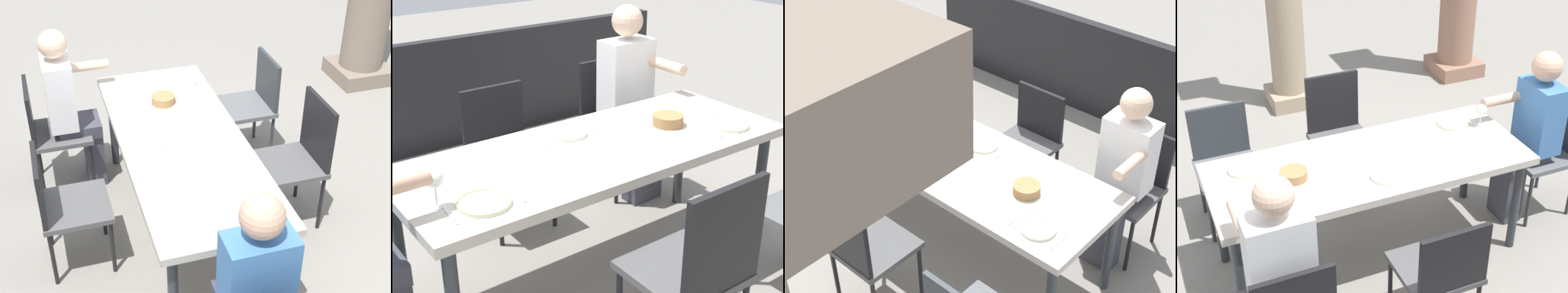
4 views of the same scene
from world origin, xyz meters
TOP-DOWN VIEW (x-y plane):
  - ground_plane at (0.00, 0.00)m, footprint 16.00×16.00m
  - dining_table at (0.00, 0.00)m, footprint 2.06×0.81m
  - chair_west_north at (-0.79, 0.82)m, footprint 0.44×0.44m
  - chair_west_south at (-0.79, -0.82)m, footprint 0.44×0.44m
  - chair_mid_north at (0.09, 0.83)m, footprint 0.44×0.44m
  - chair_mid_south at (0.09, -0.82)m, footprint 0.44×0.44m
  - diner_woman_green at (-0.79, -0.65)m, footprint 0.35×0.49m
  - diner_man_white at (1.25, 0.00)m, footprint 0.50×0.35m
  - plate_0 at (-0.76, 0.22)m, footprint 0.21×0.21m
  - fork_0 at (-0.91, 0.22)m, footprint 0.02×0.17m
  - spoon_0 at (-0.61, 0.22)m, footprint 0.02×0.17m
  - plate_1 at (0.03, -0.21)m, footprint 0.21×0.21m
  - fork_1 at (-0.12, -0.21)m, footprint 0.03×0.17m
  - spoon_1 at (0.18, -0.21)m, footprint 0.02×0.17m
  - plate_2 at (0.73, 0.21)m, footprint 0.23×0.23m
  - wine_glass_2 at (0.89, 0.11)m, footprint 0.08×0.08m
  - fork_2 at (0.58, 0.21)m, footprint 0.03×0.17m
  - spoon_2 at (0.88, 0.21)m, footprint 0.03×0.17m
  - bread_basket at (-0.50, -0.00)m, footprint 0.17×0.17m

SIDE VIEW (x-z plane):
  - ground_plane at x=0.00m, z-range 0.00..0.00m
  - chair_mid_south at x=0.09m, z-range 0.08..0.94m
  - chair_west_north at x=-0.79m, z-range 0.07..0.95m
  - chair_west_south at x=-0.79m, z-range 0.08..0.98m
  - chair_mid_north at x=0.09m, z-range 0.07..1.03m
  - diner_woman_green at x=-0.79m, z-range 0.05..1.35m
  - diner_man_white at x=1.25m, z-range 0.05..1.35m
  - dining_table at x=0.00m, z-range 0.32..1.09m
  - fork_0 at x=-0.91m, z-range 0.77..0.77m
  - spoon_0 at x=-0.61m, z-range 0.77..0.77m
  - fork_1 at x=-0.12m, z-range 0.77..0.77m
  - spoon_1 at x=0.18m, z-range 0.77..0.77m
  - fork_2 at x=0.58m, z-range 0.77..0.77m
  - spoon_2 at x=0.88m, z-range 0.77..0.77m
  - plate_2 at x=0.73m, z-range 0.77..0.79m
  - plate_0 at x=-0.76m, z-range 0.77..0.79m
  - plate_1 at x=0.03m, z-range 0.77..0.79m
  - bread_basket at x=-0.50m, z-range 0.77..0.83m
  - wine_glass_2 at x=0.89m, z-range 0.81..0.98m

